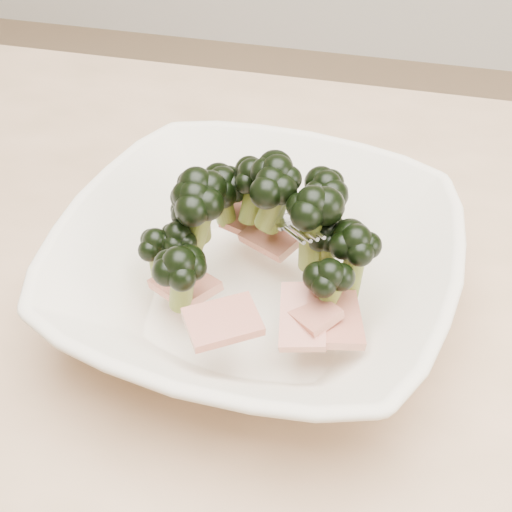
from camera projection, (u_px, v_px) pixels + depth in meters
The scene contains 2 objects.
dining_table at pixel (324, 433), 0.58m from camera, with size 1.20×0.80×0.75m.
broccoli_dish at pixel (256, 263), 0.52m from camera, with size 0.32×0.32×0.12m.
Camera 1 is at (0.02, -0.34, 1.15)m, focal length 50.00 mm.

